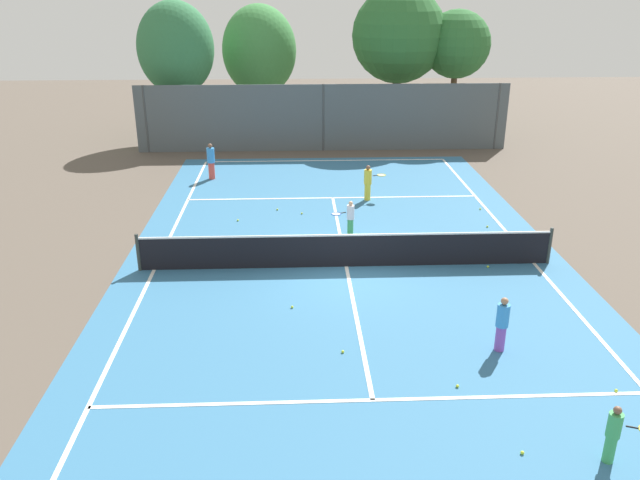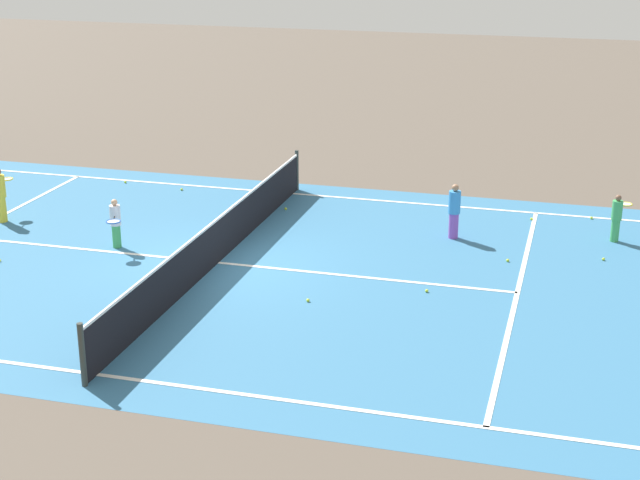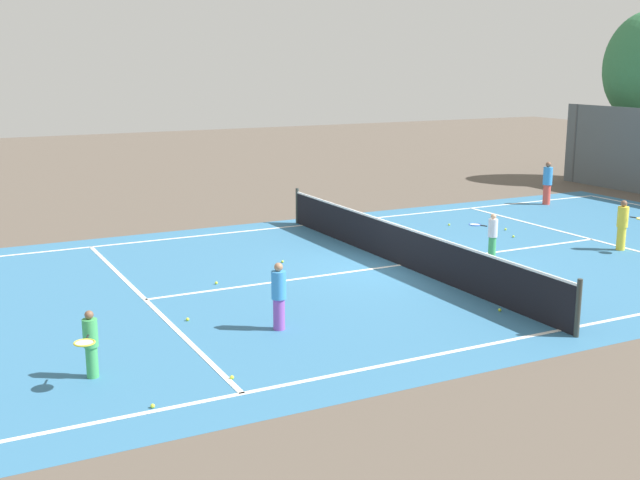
# 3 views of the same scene
# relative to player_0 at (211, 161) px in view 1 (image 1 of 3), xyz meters

# --- Properties ---
(ground_plane) EXTENTS (80.00, 80.00, 0.00)m
(ground_plane) POSITION_rel_player_0_xyz_m (4.91, -9.23, -0.77)
(ground_plane) COLOR brown
(court_surface) EXTENTS (13.00, 25.00, 0.01)m
(court_surface) POSITION_rel_player_0_xyz_m (4.91, -9.23, -0.77)
(court_surface) COLOR teal
(court_surface) RESTS_ON ground_plane
(tennis_net) EXTENTS (11.90, 0.10, 1.10)m
(tennis_net) POSITION_rel_player_0_xyz_m (4.91, -9.23, -0.26)
(tennis_net) COLOR #333833
(tennis_net) RESTS_ON ground_plane
(perimeter_fence) EXTENTS (18.00, 0.12, 3.20)m
(perimeter_fence) POSITION_rel_player_0_xyz_m (4.91, 4.77, 0.83)
(perimeter_fence) COLOR #515B60
(perimeter_fence) RESTS_ON ground_plane
(tree_0) EXTENTS (3.81, 3.42, 6.95)m
(tree_0) POSITION_rel_player_0_xyz_m (-2.35, 7.27, 3.87)
(tree_0) COLOR brown
(tree_0) RESTS_ON ground_plane
(tree_1) EXTENTS (4.03, 4.10, 6.69)m
(tree_1) POSITION_rel_player_0_xyz_m (1.66, 10.21, 3.49)
(tree_1) COLOR brown
(tree_1) RESTS_ON ground_plane
(tree_2) EXTENTS (3.46, 3.46, 6.48)m
(tree_2) POSITION_rel_player_0_xyz_m (11.92, 7.84, 3.96)
(tree_2) COLOR brown
(tree_2) RESTS_ON ground_plane
(tree_3) EXTENTS (4.86, 4.86, 7.60)m
(tree_3) POSITION_rel_player_0_xyz_m (8.97, 8.27, 4.38)
(tree_3) COLOR brown
(tree_3) RESTS_ON ground_plane
(player_0) EXTENTS (0.32, 0.32, 1.50)m
(player_0) POSITION_rel_player_0_xyz_m (0.00, 0.00, 0.00)
(player_0) COLOR #E54C3F
(player_0) RESTS_ON ground_plane
(player_1) EXTENTS (0.82, 0.54, 1.14)m
(player_1) POSITION_rel_player_0_xyz_m (5.21, -6.68, -0.17)
(player_1) COLOR #3FA559
(player_1) RESTS_ON ground_plane
(player_2) EXTENTS (0.82, 0.52, 1.11)m
(player_2) POSITION_rel_player_0_xyz_m (8.74, -17.52, -0.18)
(player_2) COLOR #3FA559
(player_2) RESTS_ON ground_plane
(player_3) EXTENTS (0.87, 0.48, 1.34)m
(player_3) POSITION_rel_player_0_xyz_m (6.22, -3.11, -0.07)
(player_3) COLOR yellow
(player_3) RESTS_ON ground_plane
(player_4) EXTENTS (0.28, 0.28, 1.30)m
(player_4) POSITION_rel_player_0_xyz_m (7.94, -13.90, -0.11)
(player_4) COLOR purple
(player_4) RESTS_ON ground_plane
(tennis_ball_0) EXTENTS (0.07, 0.07, 0.07)m
(tennis_ball_0) POSITION_rel_player_0_xyz_m (9.80, -15.56, -0.74)
(tennis_ball_0) COLOR #CCE533
(tennis_ball_0) RESTS_ON ground_plane
(tennis_ball_1) EXTENTS (0.07, 0.07, 0.07)m
(tennis_ball_1) POSITION_rel_player_0_xyz_m (9.90, -6.24, -0.74)
(tennis_ball_1) COLOR #CCE533
(tennis_ball_1) RESTS_ON ground_plane
(tennis_ball_2) EXTENTS (0.07, 0.07, 0.07)m
(tennis_ball_2) POSITION_rel_player_0_xyz_m (8.97, -9.49, -0.74)
(tennis_ball_2) COLOR #CCE533
(tennis_ball_2) RESTS_ON ground_plane
(tennis_ball_3) EXTENTS (0.07, 0.07, 0.07)m
(tennis_ball_3) POSITION_rel_player_0_xyz_m (6.67, -15.28, -0.74)
(tennis_ball_3) COLOR #CCE533
(tennis_ball_3) RESTS_ON ground_plane
(tennis_ball_4) EXTENTS (0.07, 0.07, 0.07)m
(tennis_ball_4) POSITION_rel_player_0_xyz_m (3.34, -11.73, -0.74)
(tennis_ball_4) COLOR #CCE533
(tennis_ball_4) RESTS_ON ground_plane
(tennis_ball_5) EXTENTS (0.07, 0.07, 0.07)m
(tennis_ball_5) POSITION_rel_player_0_xyz_m (1.48, -5.26, -0.74)
(tennis_ball_5) COLOR #CCE533
(tennis_ball_5) RESTS_ON ground_plane
(tennis_ball_6) EXTENTS (0.07, 0.07, 0.07)m
(tennis_ball_6) POSITION_rel_player_0_xyz_m (10.16, -4.44, -0.74)
(tennis_ball_6) COLOR #CCE533
(tennis_ball_6) RESTS_ON ground_plane
(tennis_ball_8) EXTENTS (0.07, 0.07, 0.07)m
(tennis_ball_8) POSITION_rel_player_0_xyz_m (3.70, -4.63, -0.74)
(tennis_ball_8) COLOR #CCE533
(tennis_ball_8) RESTS_ON ground_plane
(tennis_ball_9) EXTENTS (0.07, 0.07, 0.07)m
(tennis_ball_9) POSITION_rel_player_0_xyz_m (7.31, -17.28, -0.74)
(tennis_ball_9) COLOR #CCE533
(tennis_ball_9) RESTS_ON ground_plane
(tennis_ball_10) EXTENTS (0.07, 0.07, 0.07)m
(tennis_ball_10) POSITION_rel_player_0_xyz_m (4.45, -13.88, -0.74)
(tennis_ball_10) COLOR #CCE533
(tennis_ball_10) RESTS_ON ground_plane
(tennis_ball_11) EXTENTS (0.07, 0.07, 0.07)m
(tennis_ball_11) POSITION_rel_player_0_xyz_m (2.82, -4.18, -0.74)
(tennis_ball_11) COLOR #CCE533
(tennis_ball_11) RESTS_ON ground_plane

